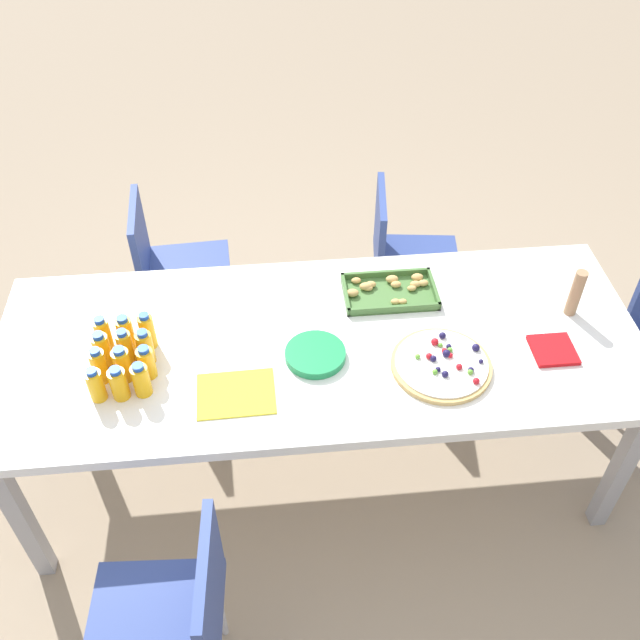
# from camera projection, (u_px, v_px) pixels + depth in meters

# --- Properties ---
(ground_plane) EXTENTS (12.00, 12.00, 0.00)m
(ground_plane) POSITION_uv_depth(u_px,v_px,m) (320.00, 463.00, 3.06)
(ground_plane) COLOR gray
(party_table) EXTENTS (2.34, 0.91, 0.76)m
(party_table) POSITION_uv_depth(u_px,v_px,m) (320.00, 352.00, 2.57)
(party_table) COLOR white
(party_table) RESTS_ON ground_plane
(chair_near_left) EXTENTS (0.42, 0.42, 0.83)m
(chair_near_left) POSITION_uv_depth(u_px,v_px,m) (176.00, 618.00, 2.07)
(chair_near_left) COLOR #33478C
(chair_near_left) RESTS_ON ground_plane
(chair_far_right) EXTENTS (0.45, 0.45, 0.83)m
(chair_far_right) POSITION_uv_depth(u_px,v_px,m) (403.00, 255.00, 3.30)
(chair_far_right) COLOR #33478C
(chair_far_right) RESTS_ON ground_plane
(chair_far_left) EXTENTS (0.42, 0.42, 0.83)m
(chair_far_left) POSITION_uv_depth(u_px,v_px,m) (171.00, 265.00, 3.25)
(chair_far_left) COLOR #33478C
(chair_far_left) RESTS_ON ground_plane
(juice_bottle_0) EXTENTS (0.05, 0.05, 0.14)m
(juice_bottle_0) POSITION_uv_depth(u_px,v_px,m) (96.00, 385.00, 2.30)
(juice_bottle_0) COLOR #FAAF14
(juice_bottle_0) RESTS_ON party_table
(juice_bottle_1) EXTENTS (0.06, 0.06, 0.13)m
(juice_bottle_1) POSITION_uv_depth(u_px,v_px,m) (119.00, 384.00, 2.30)
(juice_bottle_1) COLOR #F9AB14
(juice_bottle_1) RESTS_ON party_table
(juice_bottle_2) EXTENTS (0.06, 0.06, 0.13)m
(juice_bottle_2) POSITION_uv_depth(u_px,v_px,m) (141.00, 380.00, 2.31)
(juice_bottle_2) COLOR #FAAF14
(juice_bottle_2) RESTS_ON party_table
(juice_bottle_3) EXTENTS (0.05, 0.05, 0.14)m
(juice_bottle_3) POSITION_uv_depth(u_px,v_px,m) (99.00, 366.00, 2.35)
(juice_bottle_3) COLOR #FAAD14
(juice_bottle_3) RESTS_ON party_table
(juice_bottle_4) EXTENTS (0.06, 0.06, 0.14)m
(juice_bottle_4) POSITION_uv_depth(u_px,v_px,m) (123.00, 364.00, 2.36)
(juice_bottle_4) COLOR #F9AE14
(juice_bottle_4) RESTS_ON party_table
(juice_bottle_5) EXTENTS (0.06, 0.06, 0.13)m
(juice_bottle_5) POSITION_uv_depth(u_px,v_px,m) (146.00, 363.00, 2.37)
(juice_bottle_5) COLOR #FAAD14
(juice_bottle_5) RESTS_ON party_table
(juice_bottle_6) EXTENTS (0.06, 0.06, 0.15)m
(juice_bottle_6) POSITION_uv_depth(u_px,v_px,m) (102.00, 350.00, 2.40)
(juice_bottle_6) COLOR #F9AD14
(juice_bottle_6) RESTS_ON party_table
(juice_bottle_7) EXTENTS (0.05, 0.05, 0.15)m
(juice_bottle_7) POSITION_uv_depth(u_px,v_px,m) (126.00, 348.00, 2.41)
(juice_bottle_7) COLOR #FAAD14
(juice_bottle_7) RESTS_ON party_table
(juice_bottle_8) EXTENTS (0.06, 0.06, 0.14)m
(juice_bottle_8) POSITION_uv_depth(u_px,v_px,m) (145.00, 347.00, 2.41)
(juice_bottle_8) COLOR #FBAB14
(juice_bottle_8) RESTS_ON party_table
(juice_bottle_9) EXTENTS (0.05, 0.05, 0.15)m
(juice_bottle_9) POSITION_uv_depth(u_px,v_px,m) (103.00, 335.00, 2.45)
(juice_bottle_9) COLOR #FAAD14
(juice_bottle_9) RESTS_ON party_table
(juice_bottle_10) EXTENTS (0.06, 0.06, 0.14)m
(juice_bottle_10) POSITION_uv_depth(u_px,v_px,m) (126.00, 333.00, 2.47)
(juice_bottle_10) COLOR #FAAD14
(juice_bottle_10) RESTS_ON party_table
(juice_bottle_11) EXTENTS (0.05, 0.05, 0.15)m
(juice_bottle_11) POSITION_uv_depth(u_px,v_px,m) (147.00, 331.00, 2.47)
(juice_bottle_11) COLOR #FAAE14
(juice_bottle_11) RESTS_ON party_table
(fruit_pizza) EXTENTS (0.35, 0.35, 0.05)m
(fruit_pizza) POSITION_uv_depth(u_px,v_px,m) (442.00, 364.00, 2.43)
(fruit_pizza) COLOR tan
(fruit_pizza) RESTS_ON party_table
(snack_tray) EXTENTS (0.35, 0.22, 0.04)m
(snack_tray) POSITION_uv_depth(u_px,v_px,m) (389.00, 291.00, 2.71)
(snack_tray) COLOR #477238
(snack_tray) RESTS_ON party_table
(plate_stack) EXTENTS (0.21, 0.21, 0.03)m
(plate_stack) POSITION_uv_depth(u_px,v_px,m) (315.00, 354.00, 2.46)
(plate_stack) COLOR #1E8C4C
(plate_stack) RESTS_ON party_table
(napkin_stack) EXTENTS (0.15, 0.15, 0.02)m
(napkin_stack) POSITION_uv_depth(u_px,v_px,m) (553.00, 350.00, 2.49)
(napkin_stack) COLOR red
(napkin_stack) RESTS_ON party_table
(cardboard_tube) EXTENTS (0.04, 0.04, 0.20)m
(cardboard_tube) POSITION_uv_depth(u_px,v_px,m) (576.00, 293.00, 2.57)
(cardboard_tube) COLOR #9E7A56
(cardboard_tube) RESTS_ON party_table
(paper_folder) EXTENTS (0.26, 0.21, 0.01)m
(paper_folder) POSITION_uv_depth(u_px,v_px,m) (236.00, 394.00, 2.35)
(paper_folder) COLOR yellow
(paper_folder) RESTS_ON party_table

